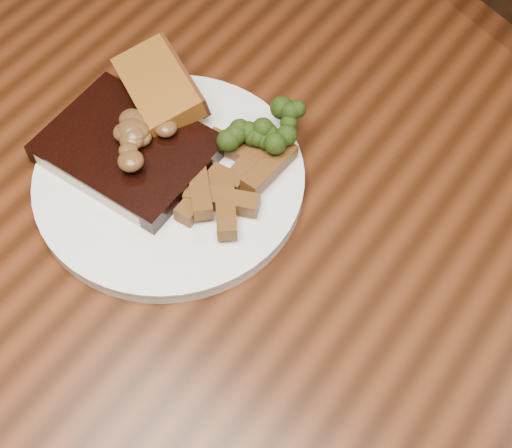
{
  "coord_description": "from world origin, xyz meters",
  "views": [
    {
      "loc": [
        0.23,
        -0.29,
        1.35
      ],
      "look_at": [
        0.01,
        0.0,
        0.78
      ],
      "focal_mm": 50.0,
      "sensor_mm": 36.0,
      "label": 1
    }
  ],
  "objects_px": {
    "dining_table": "(244,281)",
    "steak": "(129,150)",
    "potato_wedges": "(229,187)",
    "plate": "(170,180)",
    "garlic_bread": "(160,100)"
  },
  "relations": [
    {
      "from": "plate",
      "to": "steak",
      "type": "height_order",
      "value": "steak"
    },
    {
      "from": "dining_table",
      "to": "garlic_bread",
      "type": "height_order",
      "value": "garlic_bread"
    },
    {
      "from": "dining_table",
      "to": "plate",
      "type": "distance_m",
      "value": 0.14
    },
    {
      "from": "steak",
      "to": "potato_wedges",
      "type": "distance_m",
      "value": 0.11
    },
    {
      "from": "steak",
      "to": "garlic_bread",
      "type": "bearing_deg",
      "value": 102.37
    },
    {
      "from": "steak",
      "to": "garlic_bread",
      "type": "distance_m",
      "value": 0.07
    },
    {
      "from": "dining_table",
      "to": "plate",
      "type": "height_order",
      "value": "plate"
    },
    {
      "from": "plate",
      "to": "garlic_bread",
      "type": "relative_size",
      "value": 2.51
    },
    {
      "from": "dining_table",
      "to": "plate",
      "type": "xyz_separation_m",
      "value": [
        -0.1,
        0.01,
        0.1
      ]
    },
    {
      "from": "dining_table",
      "to": "potato_wedges",
      "type": "distance_m",
      "value": 0.13
    },
    {
      "from": "garlic_bread",
      "to": "potato_wedges",
      "type": "bearing_deg",
      "value": 6.72
    },
    {
      "from": "plate",
      "to": "potato_wedges",
      "type": "relative_size",
      "value": 2.91
    },
    {
      "from": "potato_wedges",
      "to": "steak",
      "type": "bearing_deg",
      "value": -167.79
    },
    {
      "from": "dining_table",
      "to": "steak",
      "type": "relative_size",
      "value": 9.74
    },
    {
      "from": "steak",
      "to": "garlic_bread",
      "type": "xyz_separation_m",
      "value": [
        -0.02,
        0.07,
        -0.0
      ]
    }
  ]
}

